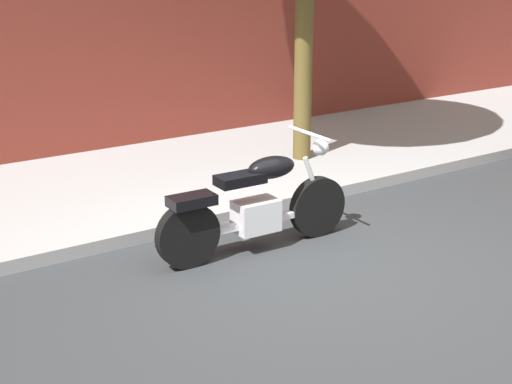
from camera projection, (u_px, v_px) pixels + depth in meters
name	position (u px, v px, depth m)	size (l,w,h in m)	color
ground_plane	(310.00, 262.00, 7.26)	(60.00, 60.00, 0.00)	#303335
sidewalk	(169.00, 179.00, 9.56)	(21.06, 3.23, 0.14)	#999999
motorcycle	(256.00, 206.00, 7.40)	(2.16, 0.70, 1.14)	black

